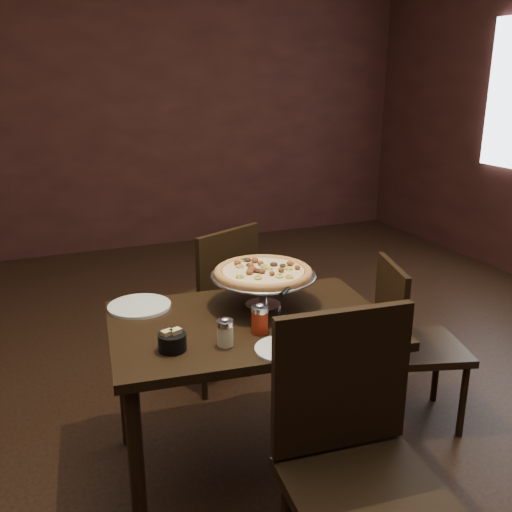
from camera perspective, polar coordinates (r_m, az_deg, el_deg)
name	(u,v)px	position (r m, az deg, el deg)	size (l,w,h in m)	color
room	(263,141)	(2.25, 0.69, 11.39)	(6.04, 7.04, 2.84)	black
dining_table	(249,341)	(2.37, -0.67, -8.46)	(1.19, 0.86, 0.70)	black
pizza_stand	(263,273)	(2.42, 0.72, -1.67)	(0.45, 0.45, 0.19)	silver
parmesan_shaker	(225,332)	(2.11, -3.10, -7.61)	(0.06, 0.06, 0.11)	beige
pepper_flake_shaker	(260,319)	(2.21, 0.38, -6.28)	(0.07, 0.07, 0.12)	#9C1E0E
packet_caddy	(172,341)	(2.10, -8.38, -8.44)	(0.10, 0.10, 0.08)	black
napkin_stack	(335,334)	(2.22, 7.87, -7.70)	(0.12, 0.12, 0.01)	white
plate_left	(139,306)	(2.50, -11.58, -4.93)	(0.27, 0.27, 0.01)	silver
plate_near	(284,349)	(2.09, 2.85, -9.28)	(0.22, 0.22, 0.01)	silver
serving_spatula	(286,291)	(2.23, 3.04, -3.48)	(0.16, 0.16, 0.02)	silver
chair_far	(214,299)	(3.09, -4.25, -4.36)	(0.56, 0.56, 0.90)	black
chair_near	(357,460)	(1.86, 10.07, -19.49)	(0.49, 0.49, 0.98)	black
chair_side	(410,338)	(2.85, 15.15, -7.89)	(0.48, 0.48, 0.82)	black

